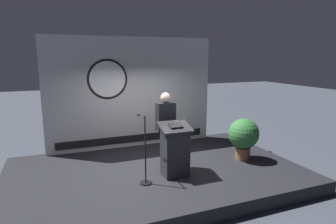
# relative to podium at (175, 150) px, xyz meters

# --- Properties ---
(ground_plane) EXTENTS (40.00, 40.00, 0.00)m
(ground_plane) POSITION_rel_podium_xyz_m (-0.27, 0.51, -0.85)
(ground_plane) COLOR #383D47
(stage_platform) EXTENTS (6.40, 4.00, 0.30)m
(stage_platform) POSITION_rel_podium_xyz_m (-0.27, 0.51, -0.70)
(stage_platform) COLOR black
(stage_platform) RESTS_ON ground
(banner_display) EXTENTS (4.63, 0.12, 3.00)m
(banner_display) POSITION_rel_podium_xyz_m (-0.28, 2.35, 0.94)
(banner_display) COLOR silver
(banner_display) RESTS_ON stage_platform
(podium) EXTENTS (0.64, 0.49, 1.15)m
(podium) POSITION_rel_podium_xyz_m (0.00, 0.00, 0.00)
(podium) COLOR #26262B
(podium) RESTS_ON stage_platform
(speaker_person) EXTENTS (0.40, 0.26, 1.72)m
(speaker_person) POSITION_rel_podium_xyz_m (-0.02, 0.48, 0.32)
(speaker_person) COLOR black
(speaker_person) RESTS_ON stage_platform
(microphone_stand) EXTENTS (0.24, 0.60, 1.37)m
(microphone_stand) POSITION_rel_podium_xyz_m (-0.70, -0.08, -0.07)
(microphone_stand) COLOR black
(microphone_stand) RESTS_ON stage_platform
(potted_plant) EXTENTS (0.74, 0.74, 1.02)m
(potted_plant) POSITION_rel_podium_xyz_m (1.93, 0.28, 0.05)
(potted_plant) COLOR brown
(potted_plant) RESTS_ON stage_platform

